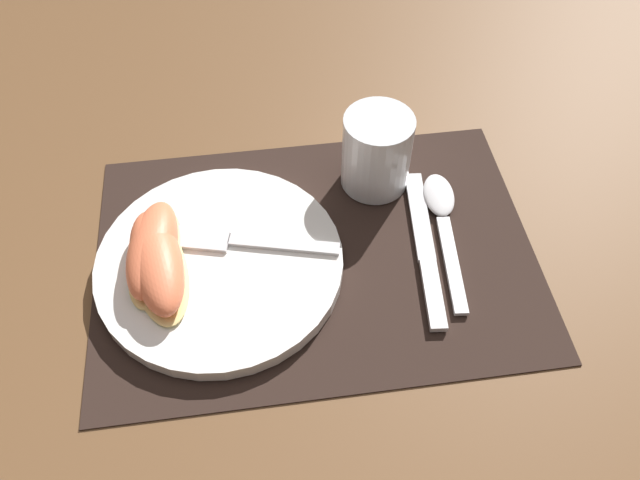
{
  "coord_description": "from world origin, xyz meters",
  "views": [
    {
      "loc": [
        -0.05,
        -0.38,
        0.53
      ],
      "look_at": [
        0.0,
        -0.0,
        0.02
      ],
      "focal_mm": 35.0,
      "sensor_mm": 36.0,
      "label": 1
    }
  ],
  "objects_px": {
    "juice_glass": "(376,155)",
    "plate": "(220,263)",
    "knife": "(425,249)",
    "fork": "(236,242)",
    "citrus_wedge_1": "(157,263)",
    "citrus_wedge_0": "(153,248)",
    "spoon": "(442,212)"
  },
  "relations": [
    {
      "from": "juice_glass",
      "to": "plate",
      "type": "bearing_deg",
      "value": -150.93
    },
    {
      "from": "juice_glass",
      "to": "knife",
      "type": "relative_size",
      "value": 0.44
    },
    {
      "from": "fork",
      "to": "citrus_wedge_1",
      "type": "distance_m",
      "value": 0.08
    },
    {
      "from": "knife",
      "to": "fork",
      "type": "height_order",
      "value": "fork"
    },
    {
      "from": "plate",
      "to": "citrus_wedge_0",
      "type": "height_order",
      "value": "citrus_wedge_0"
    },
    {
      "from": "citrus_wedge_0",
      "to": "fork",
      "type": "bearing_deg",
      "value": 3.93
    },
    {
      "from": "knife",
      "to": "spoon",
      "type": "height_order",
      "value": "spoon"
    },
    {
      "from": "knife",
      "to": "spoon",
      "type": "xyz_separation_m",
      "value": [
        0.03,
        0.05,
        0.0
      ]
    },
    {
      "from": "plate",
      "to": "knife",
      "type": "xyz_separation_m",
      "value": [
        0.21,
        -0.01,
        -0.01
      ]
    },
    {
      "from": "spoon",
      "to": "citrus_wedge_0",
      "type": "bearing_deg",
      "value": -174.92
    },
    {
      "from": "knife",
      "to": "plate",
      "type": "bearing_deg",
      "value": 178.0
    },
    {
      "from": "knife",
      "to": "citrus_wedge_1",
      "type": "height_order",
      "value": "citrus_wedge_1"
    },
    {
      "from": "citrus_wedge_1",
      "to": "spoon",
      "type": "bearing_deg",
      "value": 8.87
    },
    {
      "from": "juice_glass",
      "to": "knife",
      "type": "xyz_separation_m",
      "value": [
        0.03,
        -0.11,
        -0.04
      ]
    },
    {
      "from": "knife",
      "to": "fork",
      "type": "distance_m",
      "value": 0.2
    },
    {
      "from": "fork",
      "to": "citrus_wedge_1",
      "type": "xyz_separation_m",
      "value": [
        -0.08,
        -0.03,
        0.01
      ]
    },
    {
      "from": "spoon",
      "to": "citrus_wedge_1",
      "type": "relative_size",
      "value": 1.31
    },
    {
      "from": "juice_glass",
      "to": "fork",
      "type": "distance_m",
      "value": 0.18
    },
    {
      "from": "juice_glass",
      "to": "citrus_wedge_1",
      "type": "xyz_separation_m",
      "value": [
        -0.24,
        -0.11,
        -0.01
      ]
    },
    {
      "from": "fork",
      "to": "citrus_wedge_0",
      "type": "xyz_separation_m",
      "value": [
        -0.08,
        -0.01,
        0.01
      ]
    },
    {
      "from": "knife",
      "to": "spoon",
      "type": "distance_m",
      "value": 0.05
    },
    {
      "from": "knife",
      "to": "citrus_wedge_1",
      "type": "xyz_separation_m",
      "value": [
        -0.27,
        -0.0,
        0.03
      ]
    },
    {
      "from": "fork",
      "to": "juice_glass",
      "type": "bearing_deg",
      "value": 27.36
    },
    {
      "from": "knife",
      "to": "spoon",
      "type": "relative_size",
      "value": 1.1
    },
    {
      "from": "spoon",
      "to": "fork",
      "type": "xyz_separation_m",
      "value": [
        -0.22,
        -0.02,
        0.01
      ]
    },
    {
      "from": "spoon",
      "to": "fork",
      "type": "relative_size",
      "value": 1.0
    },
    {
      "from": "juice_glass",
      "to": "spoon",
      "type": "bearing_deg",
      "value": -43.75
    },
    {
      "from": "juice_glass",
      "to": "citrus_wedge_1",
      "type": "distance_m",
      "value": 0.26
    },
    {
      "from": "fork",
      "to": "citrus_wedge_0",
      "type": "relative_size",
      "value": 1.43
    },
    {
      "from": "knife",
      "to": "citrus_wedge_0",
      "type": "bearing_deg",
      "value": 176.2
    },
    {
      "from": "juice_glass",
      "to": "citrus_wedge_1",
      "type": "bearing_deg",
      "value": -155.44
    },
    {
      "from": "juice_glass",
      "to": "citrus_wedge_0",
      "type": "bearing_deg",
      "value": -159.87
    }
  ]
}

